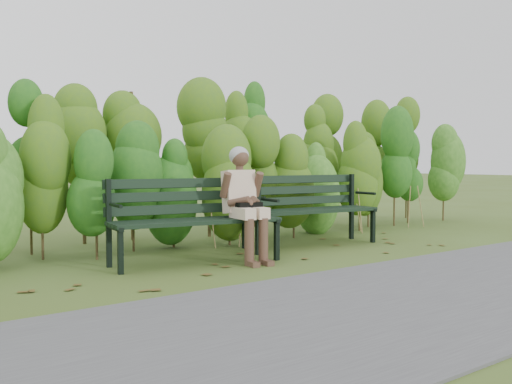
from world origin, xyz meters
TOP-DOWN VIEW (x-y plane):
  - ground at (0.00, 0.00)m, footprint 80.00×80.00m
  - footpath at (0.00, -2.20)m, footprint 60.00×2.50m
  - hedge_band at (0.00, 1.86)m, footprint 11.04×1.67m
  - leaf_litter at (-0.39, -0.27)m, footprint 5.75×2.14m
  - bench_left at (-0.86, 0.39)m, footprint 1.93×0.92m
  - bench_right at (1.09, 0.65)m, footprint 1.91×0.81m
  - seated_woman at (-0.35, 0.11)m, footprint 0.51×0.75m

SIDE VIEW (x-z plane):
  - ground at x=0.00m, z-range 0.00..0.00m
  - leaf_litter at x=-0.39m, z-range 0.00..0.01m
  - footpath at x=0.00m, z-range 0.00..0.01m
  - bench_left at x=-0.86m, z-range 0.08..1.01m
  - bench_right at x=1.09m, z-range 0.08..1.01m
  - seated_woman at x=-0.35m, z-range 0.09..1.37m
  - hedge_band at x=0.00m, z-range 0.05..2.47m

